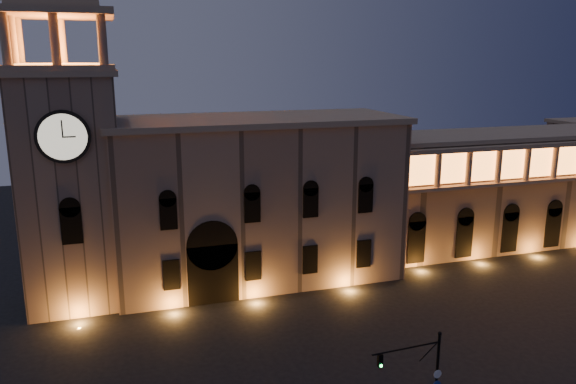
# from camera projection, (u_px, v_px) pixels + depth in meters

# --- Properties ---
(ground) EXTENTS (160.00, 160.00, 0.00)m
(ground) POSITION_uv_depth(u_px,v_px,m) (355.00, 375.00, 42.83)
(ground) COLOR black
(ground) RESTS_ON ground
(government_building) EXTENTS (30.80, 12.80, 17.60)m
(government_building) POSITION_uv_depth(u_px,v_px,m) (256.00, 199.00, 60.56)
(government_building) COLOR #876A58
(government_building) RESTS_ON ground
(clock_tower) EXTENTS (9.80, 9.80, 32.40)m
(clock_tower) POSITION_uv_depth(u_px,v_px,m) (71.00, 177.00, 53.47)
(clock_tower) COLOR #876A58
(clock_tower) RESTS_ON ground
(colonnade_wing) EXTENTS (40.60, 11.50, 14.50)m
(colonnade_wing) POSITION_uv_depth(u_px,v_px,m) (508.00, 187.00, 72.62)
(colonnade_wing) COLOR #826553
(colonnade_wing) RESTS_ON ground
(traffic_light) EXTENTS (5.03, 0.67, 6.90)m
(traffic_light) POSITION_uv_depth(u_px,v_px,m) (425.00, 381.00, 35.57)
(traffic_light) COLOR black
(traffic_light) RESTS_ON ground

